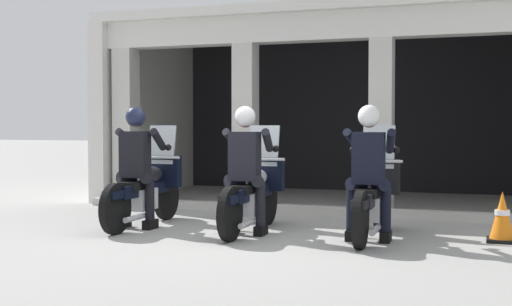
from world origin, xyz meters
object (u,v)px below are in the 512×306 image
motorcycle_center (253,192)px  motorcycle_right (373,196)px  motorcycle_left (147,188)px  police_officer_left (136,157)px  police_officer_right (369,161)px  police_officer_center (246,159)px  traffic_cone_flank (502,217)px

motorcycle_center → motorcycle_right: bearing=-14.2°
motorcycle_left → motorcycle_center: 1.52m
police_officer_left → police_officer_right: bearing=-10.7°
motorcycle_left → police_officer_center: (1.52, -0.29, 0.44)m
police_officer_left → motorcycle_center: size_ratio=0.78×
motorcycle_center → police_officer_center: 0.52m
motorcycle_left → police_officer_right: police_officer_right is taller
motorcycle_center → police_officer_right: 1.60m
motorcycle_left → traffic_cone_flank: size_ratio=3.46×
police_officer_center → motorcycle_right: (1.52, 0.30, -0.44)m
police_officer_left → motorcycle_right: bearing=-5.3°
police_officer_right → motorcycle_left: bearing=160.0°
motorcycle_left → police_officer_center: bearing=-21.5°
police_officer_center → police_officer_right: same height
motorcycle_left → traffic_cone_flank: (4.50, 0.17, -0.21)m
police_officer_center → motorcycle_right: size_ratio=0.78×
motorcycle_center → police_officer_center: (-0.00, -0.28, 0.44)m
motorcycle_center → motorcycle_left: bearing=165.3°
police_officer_left → police_officer_center: 1.52m
motorcycle_left → police_officer_left: size_ratio=1.29×
motorcycle_center → police_officer_left: bearing=175.8°
police_officer_left → motorcycle_right: 3.08m
motorcycle_left → police_officer_center: police_officer_center is taller
motorcycle_left → police_officer_right: bearing=-16.0°
motorcycle_left → police_officer_center: size_ratio=1.29×
police_officer_center → traffic_cone_flank: bearing=-6.0°
police_officer_left → motorcycle_right: (3.04, 0.29, -0.44)m
police_officer_left → police_officer_right: size_ratio=1.00×
motorcycle_center → police_officer_center: size_ratio=1.29×
motorcycle_center → motorcycle_right: 1.52m
police_officer_left → traffic_cone_flank: bearing=-5.1°
motorcycle_right → police_officer_right: police_officer_right is taller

